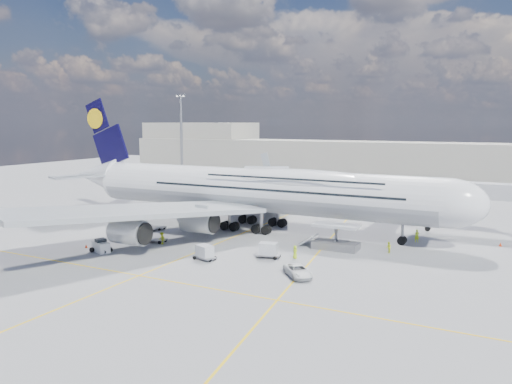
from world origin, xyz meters
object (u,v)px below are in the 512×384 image
at_px(cone_wing_left_inner, 263,217).
at_px(cone_tail, 135,211).
at_px(baggage_tug, 101,246).
at_px(cone_wing_right_outer, 86,246).
at_px(dolly_row_c, 155,240).
at_px(cone_nose, 500,244).
at_px(cargo_loader, 335,240).
at_px(dolly_row_b, 155,227).
at_px(dolly_back, 150,228).
at_px(crew_loader, 389,247).
at_px(service_van, 298,271).
at_px(dolly_nose_far, 205,252).
at_px(catering_truck_outer, 230,189).
at_px(crew_tug, 162,238).
at_px(cone_wing_left_outer, 254,198).
at_px(jet_bridge, 447,192).
at_px(catering_truck_inner, 279,198).
at_px(crew_van, 295,252).
at_px(cone_wing_right_inner, 137,234).
at_px(crew_nose, 417,236).
at_px(airliner, 255,189).
at_px(dolly_row_a, 141,229).
at_px(crew_wing, 122,232).
at_px(dolly_nose_near, 268,250).

height_order(cone_wing_left_inner, cone_tail, cone_tail).
relative_size(baggage_tug, cone_wing_right_outer, 6.88).
bearing_deg(dolly_row_c, cone_nose, 13.28).
distance_m(cargo_loader, dolly_row_b, 31.65).
bearing_deg(dolly_back, crew_loader, 7.26).
height_order(cargo_loader, service_van, cargo_loader).
bearing_deg(cone_wing_left_inner, dolly_row_c, -103.80).
relative_size(dolly_nose_far, catering_truck_outer, 0.43).
xyz_separation_m(crew_tug, cone_wing_left_outer, (-7.89, 45.22, -0.63)).
xyz_separation_m(cargo_loader, dolly_row_c, (-25.78, -8.55, -0.86)).
height_order(crew_loader, cone_wing_left_inner, crew_loader).
bearing_deg(dolly_nose_far, jet_bridge, 70.70).
height_order(jet_bridge, cone_tail, jet_bridge).
relative_size(catering_truck_inner, catering_truck_outer, 1.00).
bearing_deg(catering_truck_outer, cone_wing_right_outer, -60.08).
bearing_deg(crew_van, dolly_nose_far, 77.64).
relative_size(service_van, cone_wing_right_inner, 8.37).
xyz_separation_m(crew_nose, cone_tail, (-55.34, -0.09, -0.70)).
height_order(cone_wing_right_inner, cone_wing_right_outer, cone_wing_right_inner).
bearing_deg(baggage_tug, crew_nose, 57.30).
height_order(airliner, baggage_tug, airliner).
bearing_deg(cone_wing_left_outer, crew_van, -56.49).
bearing_deg(catering_truck_inner, cone_tail, -127.91).
bearing_deg(crew_loader, cone_wing_right_inner, -108.44).
relative_size(dolly_row_a, cone_wing_left_inner, 5.97).
bearing_deg(crew_nose, baggage_tug, -175.73).
bearing_deg(cone_nose, crew_van, -140.72).
distance_m(crew_nose, cone_wing_left_outer, 49.45).
bearing_deg(crew_nose, dolly_row_b, 164.42).
xyz_separation_m(cone_nose, cone_wing_right_outer, (-53.92, -28.66, -0.04)).
relative_size(dolly_row_c, cone_wing_left_outer, 6.40).
bearing_deg(service_van, cone_tail, 109.31).
bearing_deg(dolly_back, crew_tug, -38.88).
relative_size(dolly_row_c, catering_truck_inner, 0.46).
relative_size(jet_bridge, cone_nose, 32.09).
distance_m(crew_loader, cone_tail, 53.55).
relative_size(dolly_row_a, crew_wing, 1.52).
bearing_deg(service_van, cargo_loader, 48.25).
bearing_deg(catering_truck_inner, cone_wing_left_outer, 155.82).
bearing_deg(cone_tail, cone_wing_left_outer, 62.94).
bearing_deg(service_van, dolly_back, 116.07).
bearing_deg(catering_truck_outer, airliner, -29.73).
bearing_deg(catering_truck_inner, cargo_loader, -39.39).
bearing_deg(cone_tail, service_van, -27.86).
relative_size(crew_van, cone_wing_right_inner, 2.94).
xyz_separation_m(dolly_row_a, dolly_nose_near, (24.45, -2.90, 0.18)).
bearing_deg(crew_nose, service_van, -141.86).
bearing_deg(cone_nose, dolly_row_c, -155.74).
bearing_deg(cargo_loader, dolly_row_b, -177.90).
xyz_separation_m(crew_van, cone_wing_right_inner, (-28.17, 1.14, -0.60)).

